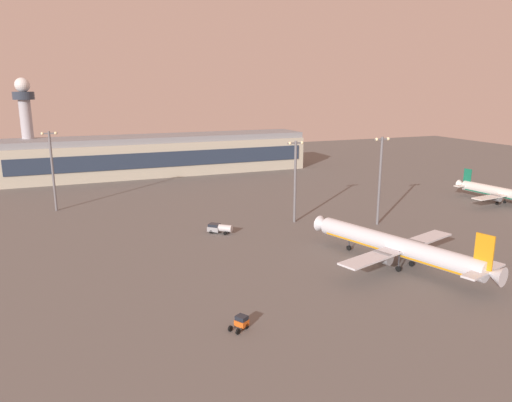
# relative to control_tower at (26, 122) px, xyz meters

# --- Properties ---
(ground_plane) EXTENTS (416.00, 416.00, 0.00)m
(ground_plane) POSITION_rel_control_tower_xyz_m (69.86, -128.63, -22.98)
(ground_plane) COLOR #605E5B
(terminal_building) EXTENTS (124.59, 22.40, 16.40)m
(terminal_building) POSITION_rel_control_tower_xyz_m (51.25, -6.22, -14.89)
(terminal_building) COLOR #B2AD99
(terminal_building) RESTS_ON ground
(control_tower) EXTENTS (8.00, 8.00, 39.86)m
(control_tower) POSITION_rel_control_tower_xyz_m (0.00, 0.00, 0.00)
(control_tower) COLOR #A8A8B2
(control_tower) RESTS_ON ground
(airplane_mid_apron) EXTENTS (33.36, 42.45, 11.14)m
(airplane_mid_apron) POSITION_rel_control_tower_xyz_m (74.81, -133.45, -18.77)
(airplane_mid_apron) COLOR silver
(airplane_mid_apron) RESTS_ON ground
(airplane_taxiway_distant) EXTENTS (28.63, 36.68, 9.41)m
(airplane_taxiway_distant) POSITION_rel_control_tower_xyz_m (140.43, -103.49, -19.43)
(airplane_taxiway_distant) COLOR silver
(airplane_taxiway_distant) RESTS_ON ground
(fuel_truck) EXTENTS (6.15, 5.70, 2.35)m
(fuel_truck) POSITION_rel_control_tower_xyz_m (47.70, -97.70, -21.62)
(fuel_truck) COLOR gray
(fuel_truck) RESTS_ON ground
(pushback_tug) EXTENTS (3.56, 3.13, 2.05)m
(pushback_tug) POSITION_rel_control_tower_xyz_m (35.75, -146.08, -21.91)
(pushback_tug) COLOR #D85919
(pushback_tug) RESTS_ON ground
(apron_light_west) EXTENTS (4.80, 0.90, 22.37)m
(apron_light_west) POSITION_rel_control_tower_xyz_m (70.03, -95.67, -10.01)
(apron_light_west) COLOR slate
(apron_light_west) RESTS_ON ground
(apron_light_east) EXTENTS (4.80, 0.90, 23.75)m
(apron_light_east) POSITION_rel_control_tower_xyz_m (9.14, -57.37, -9.30)
(apron_light_east) COLOR slate
(apron_light_east) RESTS_ON ground
(apron_light_central) EXTENTS (4.80, 0.90, 23.66)m
(apron_light_central) POSITION_rel_control_tower_xyz_m (89.86, -106.11, -9.34)
(apron_light_central) COLOR slate
(apron_light_central) RESTS_ON ground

